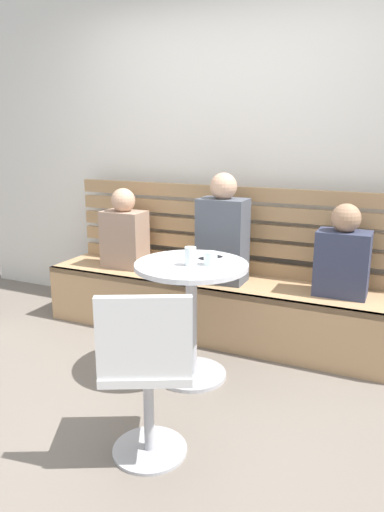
{
  "coord_description": "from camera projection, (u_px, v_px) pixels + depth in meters",
  "views": [
    {
      "loc": [
        1.23,
        -1.92,
        1.49
      ],
      "look_at": [
        0.05,
        0.66,
        0.75
      ],
      "focal_mm": 33.2,
      "sensor_mm": 36.0,
      "label": 1
    }
  ],
  "objects": [
    {
      "name": "person_child_left",
      "position": [
        124.0,
        233.0,
        3.77
      ],
      "size": [
        0.34,
        0.22,
        0.63
      ],
      "color": "#9E7F6B",
      "rests_on": "booth_bench"
    },
    {
      "name": "white_chair",
      "position": [
        147.0,
        370.0,
        2.11
      ],
      "size": [
        0.54,
        0.54,
        0.85
      ],
      "color": "#ADADB2",
      "rests_on": "ground"
    },
    {
      "name": "person_adult",
      "position": [
        223.0,
        234.0,
        3.38
      ],
      "size": [
        0.34,
        0.22,
        0.78
      ],
      "color": "#4C515B",
      "rests_on": "booth_bench"
    },
    {
      "name": "back_wall",
      "position": [
        239.0,
        138.0,
        3.64
      ],
      "size": [
        5.2,
        0.1,
        2.9
      ],
      "primitive_type": "cube",
      "color": "silver",
      "rests_on": "ground"
    },
    {
      "name": "phone_on_table",
      "position": [
        211.0,
        257.0,
        2.92
      ],
      "size": [
        0.12,
        0.16,
        0.01
      ],
      "primitive_type": "cube",
      "rotation": [
        0.0,
        0.0,
        2.7
      ],
      "color": "black",
      "rests_on": "cafe_table"
    },
    {
      "name": "cafe_table",
      "position": [
        191.0,
        298.0,
        2.87
      ],
      "size": [
        0.68,
        0.68,
        0.74
      ],
      "color": "#ADADB2",
      "rests_on": "ground"
    },
    {
      "name": "booth_backrest",
      "position": [
        228.0,
        229.0,
        3.63
      ],
      "size": [
        2.65,
        0.04,
        0.66
      ],
      "color": "#A68157",
      "rests_on": "booth_bench"
    },
    {
      "name": "booth_bench",
      "position": [
        216.0,
        307.0,
        3.56
      ],
      "size": [
        2.7,
        0.52,
        0.44
      ],
      "color": "tan",
      "rests_on": "ground"
    },
    {
      "name": "ground",
      "position": [
        133.0,
        417.0,
        2.56
      ],
      "size": [
        8.0,
        8.0,
        0.0
      ],
      "primitive_type": "plane",
      "color": "#70665B"
    },
    {
      "name": "cup_glass_short",
      "position": [
        211.0,
        258.0,
        2.76
      ],
      "size": [
        0.08,
        0.08,
        0.08
      ],
      "primitive_type": "cylinder",
      "color": "silver",
      "rests_on": "cafe_table"
    },
    {
      "name": "person_child_middle",
      "position": [
        343.0,
        256.0,
        3.1
      ],
      "size": [
        0.34,
        0.22,
        0.61
      ],
      "color": "#333851",
      "rests_on": "booth_bench"
    },
    {
      "name": "cup_water_clear",
      "position": [
        190.0,
        256.0,
        2.75
      ],
      "size": [
        0.07,
        0.07,
        0.11
      ],
      "primitive_type": "cylinder",
      "color": "white",
      "rests_on": "cafe_table"
    }
  ]
}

